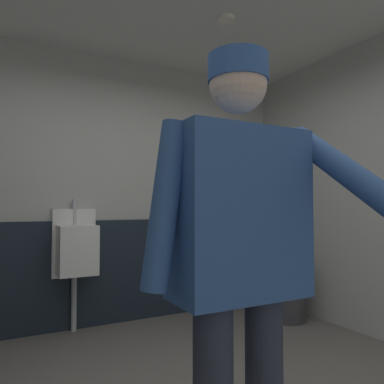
{
  "coord_description": "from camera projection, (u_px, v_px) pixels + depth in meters",
  "views": [
    {
      "loc": [
        -1.02,
        -1.78,
        1.18
      ],
      "look_at": [
        -0.13,
        -0.1,
        1.25
      ],
      "focal_mm": 34.09,
      "sensor_mm": 36.0,
      "label": 1
    }
  ],
  "objects": [
    {
      "name": "urinal_solo",
      "position": [
        76.0,
        249.0,
        3.38
      ],
      "size": [
        0.4,
        0.34,
        1.24
      ],
      "color": "white",
      "rests_on": "ground_plane"
    },
    {
      "name": "downlight_far",
      "position": [
        226.0,
        19.0,
        2.97
      ],
      "size": [
        0.14,
        0.14,
        0.03
      ],
      "primitive_type": "cylinder",
      "color": "white"
    },
    {
      "name": "wainscot_band_back",
      "position": [
        112.0,
        271.0,
        3.67
      ],
      "size": [
        3.92,
        0.03,
        1.04
      ],
      "primitive_type": "cube",
      "color": "#19232D",
      "rests_on": "ground_plane"
    },
    {
      "name": "trash_bin",
      "position": [
        287.0,
        289.0,
        3.76
      ],
      "size": [
        0.37,
        0.37,
        0.64
      ],
      "primitive_type": "cylinder",
      "color": "#38383D",
      "rests_on": "ground_plane"
    },
    {
      "name": "person",
      "position": [
        240.0,
        249.0,
        1.3
      ],
      "size": [
        0.71,
        0.6,
        1.73
      ],
      "color": "#2D3342",
      "rests_on": "ground_plane"
    },
    {
      "name": "wall_back",
      "position": [
        111.0,
        189.0,
        3.77
      ],
      "size": [
        4.52,
        0.12,
        2.72
      ],
      "primitive_type": "cube",
      "color": "#B2B2AD",
      "rests_on": "ground_plane"
    }
  ]
}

